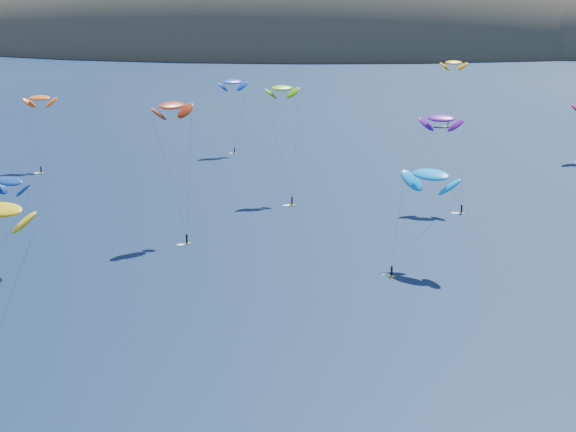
{
  "coord_description": "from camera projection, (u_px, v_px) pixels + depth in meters",
  "views": [
    {
      "loc": [
        16.02,
        -57.26,
        50.92
      ],
      "look_at": [
        12.8,
        80.0,
        9.0
      ],
      "focal_mm": 50.0,
      "sensor_mm": 36.0,
      "label": 1
    }
  ],
  "objects": [
    {
      "name": "kitesurfer_9",
      "position": [
        172.0,
        106.0,
        155.8
      ],
      "size": [
        9.32,
        12.07,
        28.45
      ],
      "rotation": [
        0.0,
        0.0,
        0.71
      ],
      "color": "gold",
      "rests_on": "ground"
    },
    {
      "name": "kitesurfer_10",
      "position": [
        10.0,
        181.0,
        142.3
      ],
      "size": [
        9.32,
        11.69,
        17.65
      ],
      "rotation": [
        0.0,
        0.0,
        -0.44
      ],
      "color": "gold",
      "rests_on": "ground"
    },
    {
      "name": "kitesurfer_6",
      "position": [
        441.0,
        119.0,
        176.59
      ],
      "size": [
        10.22,
        9.77,
        22.57
      ],
      "rotation": [
        0.0,
        0.0,
        -0.17
      ],
      "color": "gold",
      "rests_on": "ground"
    },
    {
      "name": "kitesurfer_5",
      "position": [
        431.0,
        175.0,
        141.42
      ],
      "size": [
        13.55,
        12.66,
        19.62
      ],
      "rotation": [
        0.0,
        0.0,
        -0.64
      ],
      "color": "gold",
      "rests_on": "ground"
    },
    {
      "name": "kitesurfer_2",
      "position": [
        0.0,
        210.0,
        107.39
      ],
      "size": [
        10.89,
        10.67,
        23.18
      ],
      "rotation": [
        0.0,
        0.0,
        -0.23
      ],
      "color": "gold",
      "rests_on": "ground"
    },
    {
      "name": "kitesurfer_1",
      "position": [
        40.0,
        98.0,
        213.4
      ],
      "size": [
        8.86,
        10.49,
        21.07
      ],
      "rotation": [
        0.0,
        0.0,
        0.17
      ],
      "color": "gold",
      "rests_on": "ground"
    },
    {
      "name": "kitesurfer_11",
      "position": [
        454.0,
        63.0,
        277.77
      ],
      "size": [
        9.09,
        11.34,
        23.3
      ],
      "rotation": [
        0.0,
        0.0,
        0.02
      ],
      "color": "gold",
      "rests_on": "ground"
    },
    {
      "name": "kitesurfer_4",
      "position": [
        232.0,
        82.0,
        231.68
      ],
      "size": [
        9.67,
        7.24,
        22.89
      ],
      "rotation": [
        0.0,
        0.0,
        0.41
      ],
      "color": "gold",
      "rests_on": "ground"
    },
    {
      "name": "island",
      "position": [
        338.0,
        56.0,
        609.93
      ],
      "size": [
        730.0,
        300.0,
        210.0
      ],
      "color": "#3D3526",
      "rests_on": "ground"
    },
    {
      "name": "kitesurfer_3",
      "position": [
        282.0,
        88.0,
        184.31
      ],
      "size": [
        8.54,
        12.91,
        27.47
      ],
      "rotation": [
        0.0,
        0.0,
        0.31
      ],
      "color": "gold",
      "rests_on": "ground"
    }
  ]
}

